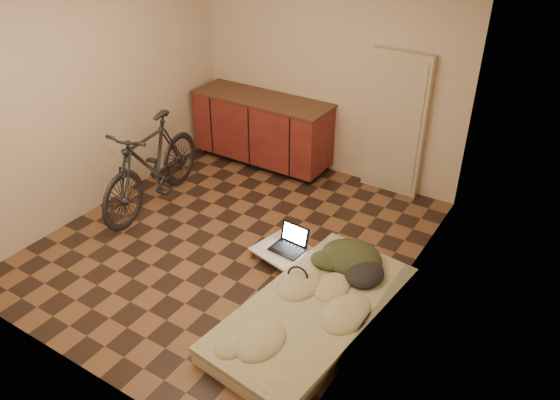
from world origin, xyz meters
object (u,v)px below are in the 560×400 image
Objects in this scene: bicycle at (151,160)px; futon at (313,312)px; lap_desk at (290,255)px; laptop at (290,244)px.

bicycle is 0.85× the size of futon.
lap_desk is (1.91, -0.13, -0.47)m from bicycle.
laptop is (-0.06, 0.08, 0.06)m from lap_desk.
bicycle is at bearing 170.39° from futon.
futon is at bearing -32.14° from lap_desk.
bicycle reaches higher than laptop.
laptop is at bearing 140.43° from futon.
laptop is at bearing 137.46° from lap_desk.
bicycle is at bearing -177.69° from laptop.
lap_desk is at bearing -51.24° from laptop.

